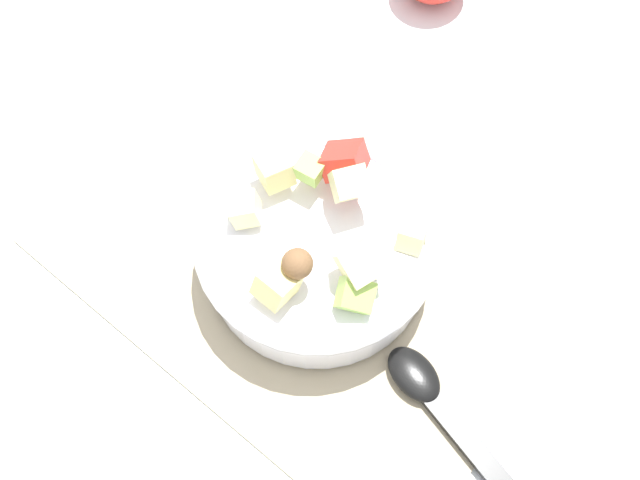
{
  "coord_description": "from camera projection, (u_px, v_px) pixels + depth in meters",
  "views": [
    {
      "loc": [
        -0.23,
        0.26,
        0.73
      ],
      "look_at": [
        -0.01,
        -0.0,
        0.05
      ],
      "focal_mm": 48.63,
      "sensor_mm": 36.0,
      "label": 1
    }
  ],
  "objects": [
    {
      "name": "placemat",
      "position": [
        309.0,
        260.0,
        0.8
      ],
      "size": [
        0.46,
        0.32,
        0.01
      ],
      "primitive_type": "cube",
      "color": "tan",
      "rests_on": "ground_plane"
    },
    {
      "name": "ground_plane",
      "position": [
        309.0,
        262.0,
        0.8
      ],
      "size": [
        2.4,
        2.4,
        0.0
      ],
      "primitive_type": "plane",
      "color": "silver"
    },
    {
      "name": "salad_bowl",
      "position": [
        320.0,
        244.0,
        0.76
      ],
      "size": [
        0.22,
        0.22,
        0.11
      ],
      "color": "white",
      "rests_on": "placemat"
    },
    {
      "name": "serving_spoon",
      "position": [
        443.0,
        411.0,
        0.73
      ],
      "size": [
        0.2,
        0.07,
        0.01
      ],
      "color": "black",
      "rests_on": "placemat"
    }
  ]
}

